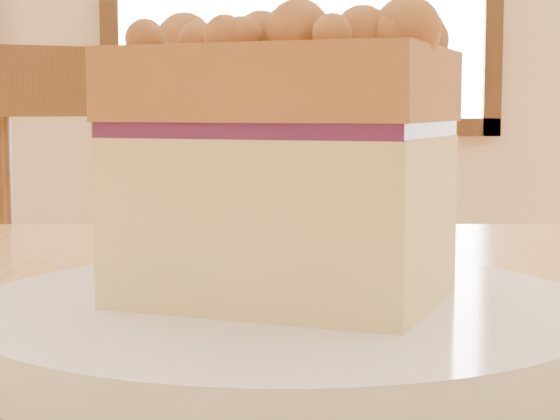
# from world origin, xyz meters

# --- Properties ---
(plate) EXTENTS (0.24, 0.24, 0.02)m
(plate) POSITION_xyz_m (-0.01, 0.06, 0.76)
(plate) COLOR white
(plate) RESTS_ON cafe_table_main
(cake_slice) EXTENTS (0.14, 0.13, 0.11)m
(cake_slice) POSITION_xyz_m (-0.01, 0.06, 0.83)
(cake_slice) COLOR #FFE690
(cake_slice) RESTS_ON plate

